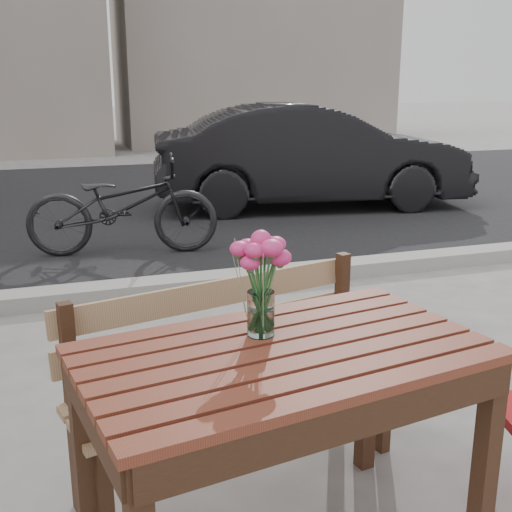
{
  "coord_description": "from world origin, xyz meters",
  "views": [
    {
      "loc": [
        -0.55,
        -1.71,
        1.61
      ],
      "look_at": [
        0.09,
        0.22,
        1.05
      ],
      "focal_mm": 45.0,
      "sensor_mm": 36.0,
      "label": 1
    }
  ],
  "objects": [
    {
      "name": "street",
      "position": [
        0.0,
        5.06,
        0.03
      ],
      "size": [
        30.0,
        8.12,
        0.12
      ],
      "color": "black",
      "rests_on": "ground"
    },
    {
      "name": "main_table",
      "position": [
        0.13,
        0.04,
        0.66
      ],
      "size": [
        1.38,
        0.93,
        0.79
      ],
      "rotation": [
        0.0,
        0.0,
        0.15
      ],
      "color": "#5E2C18",
      "rests_on": "ground"
    },
    {
      "name": "bicycle",
      "position": [
        0.14,
        4.31,
        0.47
      ],
      "size": [
        1.85,
        0.92,
        0.93
      ],
      "primitive_type": "imported",
      "rotation": [
        0.0,
        0.0,
        1.4
      ],
      "color": "black",
      "rests_on": "ground"
    },
    {
      "name": "parked_car",
      "position": [
        2.75,
        5.95,
        0.66
      ],
      "size": [
        4.17,
        1.99,
        1.32
      ],
      "primitive_type": "imported",
      "rotation": [
        0.0,
        0.0,
        1.42
      ],
      "color": "black",
      "rests_on": "ground"
    },
    {
      "name": "main_bench",
      "position": [
        0.12,
        0.62,
        0.52
      ],
      "size": [
        1.45,
        0.72,
        0.86
      ],
      "rotation": [
        0.0,
        0.0,
        0.23
      ],
      "color": "#91704B",
      "rests_on": "ground"
    },
    {
      "name": "main_vase",
      "position": [
        0.09,
        0.17,
        1.01
      ],
      "size": [
        0.19,
        0.19,
        0.36
      ],
      "color": "white",
      "rests_on": "main_table"
    }
  ]
}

